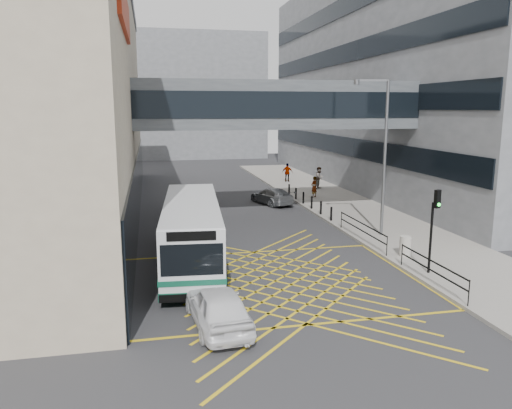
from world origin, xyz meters
TOP-DOWN VIEW (x-y plane):
  - ground at (0.00, 0.00)m, footprint 120.00×120.00m
  - building_right at (23.98, 24.00)m, footprint 24.09×44.00m
  - building_far at (-2.00, 60.00)m, footprint 28.00×16.00m
  - skybridge at (3.00, 12.00)m, footprint 20.00×4.10m
  - pavement at (9.00, 15.00)m, footprint 6.00×54.00m
  - box_junction at (0.00, 0.00)m, footprint 12.00×9.00m
  - bus at (-3.27, 3.13)m, footprint 3.40×11.09m
  - car_white at (-3.02, -4.00)m, footprint 2.30×4.77m
  - car_dark at (-2.69, 14.17)m, footprint 3.27×5.39m
  - car_silver at (4.03, 17.07)m, footprint 3.09×4.68m
  - traffic_light at (6.81, -0.86)m, footprint 0.30×0.45m
  - street_lamp at (7.54, 5.92)m, footprint 1.97×0.65m
  - litter_bin at (7.04, 1.83)m, footprint 0.57×0.57m
  - kerb_railings at (6.15, 1.78)m, footprint 0.05×12.54m
  - bollards at (6.25, 15.00)m, footprint 0.14×10.14m
  - pedestrian_a at (7.91, 18.45)m, footprint 0.83×0.78m
  - pedestrian_b at (9.80, 22.59)m, footprint 1.10×1.01m
  - pedestrian_c at (8.14, 27.34)m, footprint 1.19×0.87m

SIDE VIEW (x-z plane):
  - ground at x=0.00m, z-range 0.00..0.00m
  - box_junction at x=0.00m, z-range 0.00..0.01m
  - pavement at x=9.00m, z-range 0.00..0.16m
  - bollards at x=6.25m, z-range 0.16..1.06m
  - litter_bin at x=7.04m, z-range 0.16..1.14m
  - car_silver at x=4.03m, z-range 0.00..1.35m
  - car_white at x=-3.02m, z-range 0.00..1.47m
  - car_dark at x=-2.69m, z-range 0.00..1.58m
  - kerb_railings at x=6.15m, z-range 0.38..1.38m
  - pedestrian_a at x=7.91m, z-range 0.16..1.86m
  - pedestrian_c at x=8.14m, z-range 0.16..1.98m
  - pedestrian_b at x=9.80m, z-range 0.16..2.11m
  - bus at x=-3.27m, z-range 0.11..3.17m
  - traffic_light at x=6.81m, z-range 0.72..4.46m
  - street_lamp at x=7.54m, z-range 0.76..9.44m
  - skybridge at x=3.00m, z-range 6.00..9.00m
  - building_far at x=-2.00m, z-range 0.00..18.00m
  - building_right at x=23.98m, z-range 0.00..20.00m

